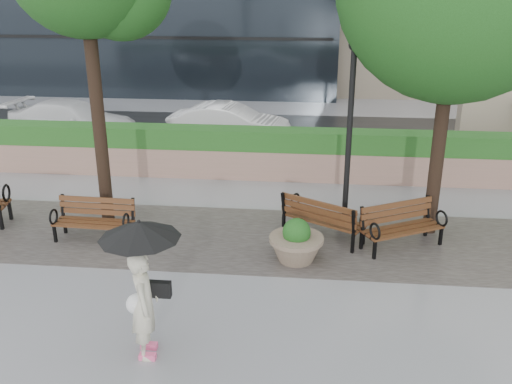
# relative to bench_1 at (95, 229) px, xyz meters

# --- Properties ---
(ground) EXTENTS (100.00, 100.00, 0.00)m
(ground) POSITION_rel_bench_1_xyz_m (4.47, -2.61, -0.26)
(ground) COLOR gray
(ground) RESTS_ON ground
(cobble_strip) EXTENTS (28.00, 3.20, 0.01)m
(cobble_strip) POSITION_rel_bench_1_xyz_m (4.47, 0.39, -0.26)
(cobble_strip) COLOR #383330
(cobble_strip) RESTS_ON ground
(hedge_wall) EXTENTS (24.00, 0.80, 1.35)m
(hedge_wall) POSITION_rel_bench_1_xyz_m (4.47, 4.39, 0.40)
(hedge_wall) COLOR #9D7365
(hedge_wall) RESTS_ON ground
(asphalt_street) EXTENTS (40.00, 7.00, 0.00)m
(asphalt_street) POSITION_rel_bench_1_xyz_m (4.47, 8.39, -0.26)
(asphalt_street) COLOR black
(asphalt_street) RESTS_ON ground
(bench_1) EXTENTS (1.67, 0.72, 0.88)m
(bench_1) POSITION_rel_bench_1_xyz_m (0.00, 0.00, 0.00)
(bench_1) COLOR #562D19
(bench_1) RESTS_ON ground
(bench_2) EXTENTS (1.84, 1.47, 0.93)m
(bench_2) POSITION_rel_bench_1_xyz_m (4.76, 0.54, 0.02)
(bench_2) COLOR #562D19
(bench_2) RESTS_ON ground
(bench_3) EXTENTS (1.80, 1.40, 0.91)m
(bench_3) POSITION_rel_bench_1_xyz_m (6.35, 0.30, 0.01)
(bench_3) COLOR #562D19
(bench_3) RESTS_ON ground
(planter_left) EXTENTS (1.06, 1.06, 0.89)m
(planter_left) POSITION_rel_bench_1_xyz_m (4.24, -0.51, 0.08)
(planter_left) COLOR #7F6B56
(planter_left) RESTS_ON ground
(lamppost) EXTENTS (0.28, 0.28, 4.07)m
(lamppost) POSITION_rel_bench_1_xyz_m (5.23, 1.10, 1.53)
(lamppost) COLOR black
(lamppost) RESTS_ON ground
(car_left) EXTENTS (4.69, 2.47, 1.30)m
(car_left) POSITION_rel_bench_1_xyz_m (-3.52, 7.55, 0.39)
(car_left) COLOR silver
(car_left) RESTS_ON ground
(car_right) EXTENTS (4.08, 1.75, 1.31)m
(car_right) POSITION_rel_bench_1_xyz_m (1.76, 7.59, 0.39)
(car_right) COLOR silver
(car_right) RESTS_ON ground
(pedestrian) EXTENTS (1.14, 1.14, 2.10)m
(pedestrian) POSITION_rel_bench_1_xyz_m (2.17, -3.63, 1.02)
(pedestrian) COLOR beige
(pedestrian) RESTS_ON ground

